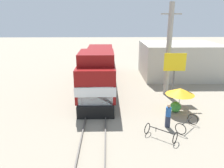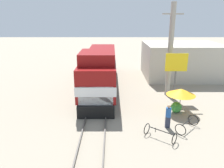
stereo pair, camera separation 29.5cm
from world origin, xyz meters
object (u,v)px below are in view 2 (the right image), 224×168
(utility_pole, at_px, (170,50))
(vendor_umbrella, at_px, (181,92))
(billboard_sign, at_px, (176,66))
(bicycle, at_px, (187,124))
(person_bystander, at_px, (168,115))
(bicycle_spare, at_px, (160,133))
(locomotive, at_px, (100,70))

(utility_pole, bearing_deg, vendor_umbrella, -90.24)
(billboard_sign, relative_size, bicycle, 2.22)
(vendor_umbrella, height_order, billboard_sign, billboard_sign)
(person_bystander, bearing_deg, utility_pole, 76.79)
(bicycle_spare, bearing_deg, person_bystander, -171.12)
(billboard_sign, xyz_separation_m, bicycle_spare, (-2.58, -6.57, -2.68))
(billboard_sign, relative_size, bicycle_spare, 2.15)
(utility_pole, xyz_separation_m, billboard_sign, (0.29, -1.18, -1.12))
(billboard_sign, bearing_deg, bicycle_spare, -111.46)
(person_bystander, height_order, bicycle, person_bystander)
(locomotive, distance_m, person_bystander, 9.80)
(bicycle, bearing_deg, person_bystander, 29.22)
(vendor_umbrella, bearing_deg, utility_pole, 89.76)
(utility_pole, height_order, person_bystander, utility_pole)
(locomotive, distance_m, billboard_sign, 7.49)
(locomotive, relative_size, person_bystander, 9.38)
(locomotive, bearing_deg, person_bystander, -60.22)
(bicycle, bearing_deg, utility_pole, -48.53)
(person_bystander, relative_size, bicycle_spare, 0.86)
(billboard_sign, height_order, person_bystander, billboard_sign)
(vendor_umbrella, distance_m, bicycle, 2.98)
(locomotive, height_order, bicycle_spare, locomotive)
(billboard_sign, bearing_deg, locomotive, 153.69)
(utility_pole, relative_size, vendor_umbrella, 3.85)
(locomotive, xyz_separation_m, person_bystander, (4.84, -8.46, -0.99))
(utility_pole, bearing_deg, person_bystander, -103.21)
(locomotive, relative_size, vendor_umbrella, 7.18)
(utility_pole, distance_m, person_bystander, 7.31)
(utility_pole, relative_size, bicycle_spare, 4.34)
(utility_pole, height_order, bicycle_spare, utility_pole)
(utility_pole, xyz_separation_m, bicycle, (-0.31, -6.68, -3.78))
(utility_pole, distance_m, billboard_sign, 1.65)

